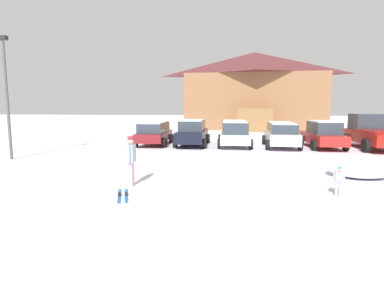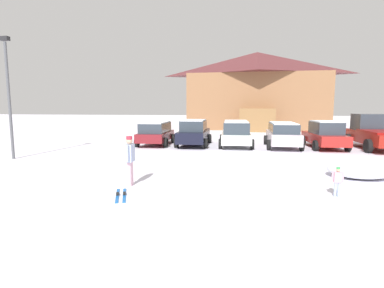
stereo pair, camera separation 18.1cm
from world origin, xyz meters
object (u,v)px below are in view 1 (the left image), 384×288
at_px(skier_child_in_pink_snowsuit, 339,180).
at_px(pair_of_skis, 123,195).
at_px(parked_black_sedan, 193,133).
at_px(lamp_post, 7,92).
at_px(pickup_truck, 373,133).
at_px(skier_adult_in_blue_parka, 131,158).
at_px(parked_maroon_van, 154,132).
at_px(plowed_snow_pile, 359,170).
at_px(ski_lodge, 254,90).
at_px(parked_red_sedan, 323,134).
at_px(parked_silver_wagon, 281,134).
at_px(parked_white_suv, 234,133).

bearing_deg(skier_child_in_pink_snowsuit, pair_of_skis, -172.76).
bearing_deg(parked_black_sedan, lamp_post, -142.13).
distance_m(parked_black_sedan, pickup_truck, 11.42).
relative_size(skier_adult_in_blue_parka, skier_child_in_pink_snowsuit, 1.87).
relative_size(pickup_truck, lamp_post, 0.88).
relative_size(parked_black_sedan, pair_of_skis, 3.23).
bearing_deg(parked_black_sedan, parked_maroon_van, -178.21).
relative_size(parked_maroon_van, plowed_snow_pile, 1.84).
xyz_separation_m(ski_lodge, pair_of_skis, (-5.66, -28.00, -4.46)).
xyz_separation_m(ski_lodge, skier_adult_in_blue_parka, (-5.78, -26.85, -3.53)).
bearing_deg(parked_red_sedan, ski_lodge, 101.19).
bearing_deg(skier_adult_in_blue_parka, pair_of_skis, -84.14).
distance_m(skier_adult_in_blue_parka, lamp_post, 8.98).
bearing_deg(parked_black_sedan, pair_of_skis, -92.78).
distance_m(ski_lodge, parked_red_sedan, 17.19).
relative_size(parked_silver_wagon, plowed_snow_pile, 1.95).
bearing_deg(parked_white_suv, parked_black_sedan, 179.07).
distance_m(parked_white_suv, lamp_post, 13.09).
relative_size(parked_black_sedan, parked_silver_wagon, 1.05).
relative_size(parked_silver_wagon, skier_adult_in_blue_parka, 2.65).
relative_size(skier_child_in_pink_snowsuit, plowed_snow_pile, 0.39).
height_order(ski_lodge, parked_silver_wagon, ski_lodge).
relative_size(pickup_truck, skier_adult_in_blue_parka, 3.16).
relative_size(skier_adult_in_blue_parka, plowed_snow_pile, 0.74).
height_order(parked_maroon_van, parked_red_sedan, parked_red_sedan).
xyz_separation_m(parked_silver_wagon, plowed_snow_pile, (1.63, -7.97, -0.59)).
bearing_deg(parked_silver_wagon, ski_lodge, 92.36).
bearing_deg(pair_of_skis, parked_maroon_van, 100.12).
xyz_separation_m(ski_lodge, pickup_truck, (6.32, -16.32, -3.48)).
distance_m(parked_silver_wagon, parked_red_sedan, 2.58).
height_order(parked_black_sedan, parked_white_suv, parked_black_sedan).
distance_m(ski_lodge, lamp_post, 26.48).
height_order(parked_silver_wagon, skier_adult_in_blue_parka, skier_adult_in_blue_parka).
height_order(skier_adult_in_blue_parka, skier_child_in_pink_snowsuit, skier_adult_in_blue_parka).
bearing_deg(parked_red_sedan, plowed_snow_pile, -96.78).
distance_m(skier_adult_in_blue_parka, pair_of_skis, 1.48).
xyz_separation_m(skier_child_in_pink_snowsuit, plowed_snow_pile, (1.62, 2.67, -0.22)).
distance_m(parked_maroon_van, pickup_truck, 14.06).
relative_size(parked_silver_wagon, pickup_truck, 0.84).
bearing_deg(parked_red_sedan, lamp_post, -159.30).
relative_size(parked_maroon_van, pair_of_skis, 2.90).
relative_size(parked_red_sedan, lamp_post, 0.73).
xyz_separation_m(parked_maroon_van, skier_adult_in_blue_parka, (1.95, -10.45, 0.09)).
bearing_deg(pair_of_skis, skier_adult_in_blue_parka, 95.86).
xyz_separation_m(parked_silver_wagon, lamp_post, (-14.11, -6.25, 2.47)).
xyz_separation_m(parked_white_suv, plowed_snow_pile, (4.60, -8.16, -0.63)).
height_order(parked_black_sedan, parked_red_sedan, parked_black_sedan).
relative_size(lamp_post, plowed_snow_pile, 2.65).
relative_size(parked_silver_wagon, parked_red_sedan, 1.01).
xyz_separation_m(parked_silver_wagon, pickup_truck, (5.64, 0.22, 0.12)).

